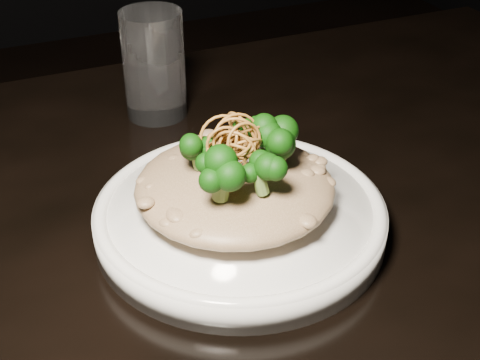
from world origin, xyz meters
name	(u,v)px	position (x,y,z in m)	size (l,w,h in m)	color
table	(282,272)	(0.00, 0.00, 0.67)	(1.10, 0.80, 0.75)	black
plate	(240,218)	(-0.05, -0.02, 0.76)	(0.26, 0.26, 0.03)	white
risotto	(235,186)	(-0.06, -0.01, 0.80)	(0.18, 0.18, 0.04)	brown
broccoli	(240,152)	(-0.06, -0.02, 0.84)	(0.11, 0.11, 0.04)	black
cheese	(240,158)	(-0.05, -0.01, 0.82)	(0.05, 0.05, 0.02)	white
shallots	(237,138)	(-0.06, -0.02, 0.85)	(0.05, 0.05, 0.03)	brown
drinking_glass	(154,65)	(-0.05, 0.23, 0.81)	(0.07, 0.07, 0.13)	white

